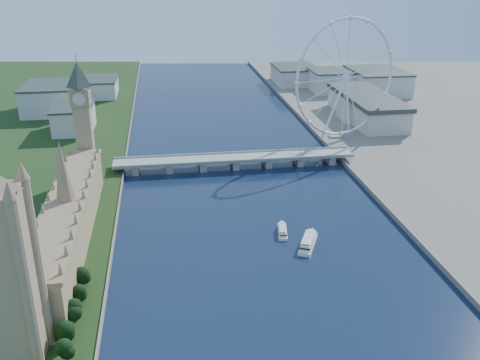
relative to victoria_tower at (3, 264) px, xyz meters
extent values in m
cube|color=tan|center=(0.00, 0.00, -8.49)|extent=(22.00, 22.00, 86.00)
cube|color=tan|center=(7.00, 115.00, -37.49)|extent=(24.00, 200.00, 28.00)
cone|color=#937A59|center=(7.00, 115.00, -1.49)|extent=(12.00, 12.00, 40.00)
cube|color=tan|center=(7.00, 223.00, -11.49)|extent=(13.00, 13.00, 80.00)
cube|color=#937A59|center=(7.00, 223.00, 20.51)|extent=(15.00, 15.00, 14.00)
pyramid|color=#2D3833|center=(7.00, 223.00, 48.51)|extent=(20.02, 20.02, 20.00)
cube|color=gray|center=(135.00, 245.00, -45.99)|extent=(220.00, 22.00, 2.00)
cube|color=gray|center=(45.00, 245.00, -50.74)|extent=(6.00, 20.00, 7.50)
cube|color=gray|center=(75.00, 245.00, -50.74)|extent=(6.00, 20.00, 7.50)
cube|color=gray|center=(105.00, 245.00, -50.74)|extent=(6.00, 20.00, 7.50)
cube|color=gray|center=(135.00, 245.00, -50.74)|extent=(6.00, 20.00, 7.50)
cube|color=gray|center=(165.00, 245.00, -50.74)|extent=(6.00, 20.00, 7.50)
cube|color=gray|center=(195.00, 245.00, -50.74)|extent=(6.00, 20.00, 7.50)
cube|color=gray|center=(225.00, 245.00, -50.74)|extent=(6.00, 20.00, 7.50)
torus|color=silver|center=(255.00, 300.00, 13.51)|extent=(113.60, 39.12, 118.60)
cylinder|color=silver|center=(255.00, 300.00, 13.51)|extent=(7.25, 6.61, 6.00)
cube|color=gray|center=(252.00, 310.00, -50.49)|extent=(14.00, 10.00, 2.00)
cube|color=beige|center=(-25.00, 375.00, -38.49)|extent=(40.00, 60.00, 26.00)
cube|color=beige|center=(-65.00, 465.00, -35.49)|extent=(60.00, 80.00, 32.00)
cube|color=beige|center=(-15.00, 545.00, -40.49)|extent=(50.00, 70.00, 22.00)
cube|color=beige|center=(315.00, 525.00, -37.49)|extent=(60.00, 60.00, 28.00)
cube|color=beige|center=(375.00, 505.00, -36.49)|extent=(70.00, 90.00, 30.00)
cube|color=beige|center=(275.00, 585.00, -39.49)|extent=(60.00, 80.00, 24.00)
camera|label=1|loc=(71.96, -212.02, 120.25)|focal=40.00mm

